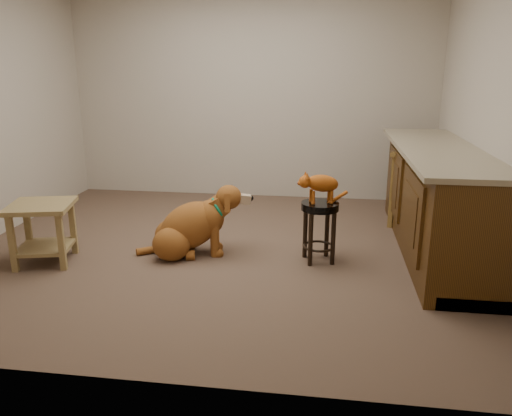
% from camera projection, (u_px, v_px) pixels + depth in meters
% --- Properties ---
extents(floor, '(4.50, 4.00, 0.01)m').
position_uv_depth(floor, '(219.00, 249.00, 4.58)').
color(floor, '#503B2C').
rests_on(floor, ground).
extents(room_shell, '(4.54, 4.04, 2.62)m').
position_uv_depth(room_shell, '(215.00, 59.00, 4.11)').
color(room_shell, '#AFA18D').
rests_on(room_shell, ground).
extents(cabinet_run, '(0.70, 2.56, 0.94)m').
position_uv_depth(cabinet_run, '(437.00, 203.00, 4.48)').
color(cabinet_run, '#44280C').
rests_on(cabinet_run, ground).
extents(padded_stool, '(0.33, 0.33, 0.52)m').
position_uv_depth(padded_stool, '(319.00, 220.00, 4.22)').
color(padded_stool, black).
rests_on(padded_stool, ground).
extents(wood_stool, '(0.55, 0.55, 0.79)m').
position_uv_depth(wood_stool, '(413.00, 188.00, 5.15)').
color(wood_stool, brown).
rests_on(wood_stool, ground).
extents(side_table, '(0.60, 0.60, 0.52)m').
position_uv_depth(side_table, '(43.00, 224.00, 4.20)').
color(side_table, olive).
rests_on(side_table, ground).
extents(golden_retriever, '(1.03, 0.58, 0.67)m').
position_uv_depth(golden_retriever, '(191.00, 227.00, 4.41)').
color(golden_retriever, brown).
rests_on(golden_retriever, ground).
extents(tabby_kitten, '(0.43, 0.27, 0.29)m').
position_uv_depth(tabby_kitten, '(320.00, 184.00, 4.13)').
color(tabby_kitten, '#9A440F').
rests_on(tabby_kitten, padded_stool).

